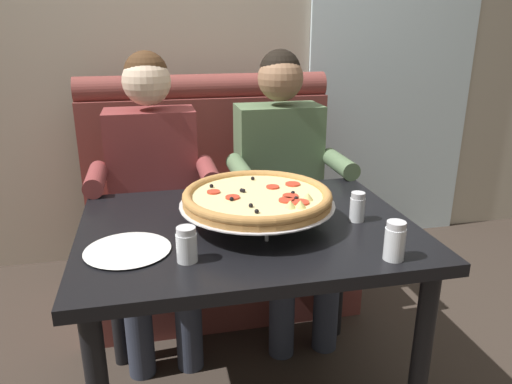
# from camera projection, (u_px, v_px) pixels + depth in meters

# --- Properties ---
(back_wall_with_window) EXTENTS (6.00, 0.12, 2.80)m
(back_wall_with_window) POSITION_uv_depth(u_px,v_px,m) (196.00, 20.00, 2.76)
(back_wall_with_window) COLOR #BCB29E
(back_wall_with_window) RESTS_ON ground_plane
(window_panel) EXTENTS (1.10, 0.02, 2.80)m
(window_panel) POSITION_uv_depth(u_px,v_px,m) (398.00, 21.00, 2.93)
(window_panel) COLOR white
(window_panel) RESTS_ON ground_plane
(booth_bench) EXTENTS (1.33, 0.78, 1.13)m
(booth_bench) POSITION_uv_depth(u_px,v_px,m) (215.00, 220.00, 2.56)
(booth_bench) COLOR brown
(booth_bench) RESTS_ON ground_plane
(dining_table) EXTENTS (1.11, 0.83, 0.74)m
(dining_table) POSITION_uv_depth(u_px,v_px,m) (248.00, 251.00, 1.66)
(dining_table) COLOR black
(dining_table) RESTS_ON ground_plane
(diner_left) EXTENTS (0.54, 0.64, 1.27)m
(diner_left) POSITION_uv_depth(u_px,v_px,m) (154.00, 183.00, 2.15)
(diner_left) COLOR #2D3342
(diner_left) RESTS_ON ground_plane
(diner_right) EXTENTS (0.54, 0.64, 1.27)m
(diner_right) POSITION_uv_depth(u_px,v_px,m) (284.00, 175.00, 2.27)
(diner_right) COLOR #2D3342
(diner_right) RESTS_ON ground_plane
(pizza) EXTENTS (0.51, 0.51, 0.13)m
(pizza) POSITION_uv_depth(u_px,v_px,m) (258.00, 198.00, 1.60)
(pizza) COLOR silver
(pizza) RESTS_ON dining_table
(shaker_pepper_flakes) EXTENTS (0.06, 0.06, 0.10)m
(shaker_pepper_flakes) POSITION_uv_depth(u_px,v_px,m) (187.00, 247.00, 1.36)
(shaker_pepper_flakes) COLOR white
(shaker_pepper_flakes) RESTS_ON dining_table
(shaker_parmesan) EXTENTS (0.05, 0.05, 0.10)m
(shaker_parmesan) POSITION_uv_depth(u_px,v_px,m) (357.00, 209.00, 1.64)
(shaker_parmesan) COLOR white
(shaker_parmesan) RESTS_ON dining_table
(shaker_oregano) EXTENTS (0.06, 0.06, 0.11)m
(shaker_oregano) POSITION_uv_depth(u_px,v_px,m) (394.00, 243.00, 1.37)
(shaker_oregano) COLOR white
(shaker_oregano) RESTS_ON dining_table
(plate_near_left) EXTENTS (0.26, 0.26, 0.02)m
(plate_near_left) POSITION_uv_depth(u_px,v_px,m) (127.00, 248.00, 1.43)
(plate_near_left) COLOR white
(plate_near_left) RESTS_ON dining_table
(patio_chair) EXTENTS (0.40, 0.40, 0.86)m
(patio_chair) POSITION_uv_depth(u_px,v_px,m) (355.00, 141.00, 3.76)
(patio_chair) COLOR black
(patio_chair) RESTS_ON ground_plane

